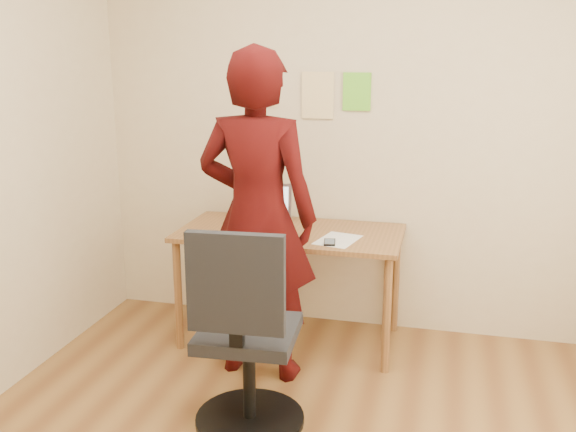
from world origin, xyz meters
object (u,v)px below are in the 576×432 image
(office_chair, at_px, (245,346))
(person, at_px, (257,217))
(phone, at_px, (330,242))
(desk, at_px, (290,244))
(laptop, at_px, (263,217))

(office_chair, bearing_deg, person, 96.95)
(office_chair, xyz_separation_m, person, (-0.12, 0.61, 0.48))
(phone, xyz_separation_m, person, (-0.37, -0.26, 0.20))
(phone, bearing_deg, desk, 135.85)
(desk, bearing_deg, phone, -34.93)
(laptop, distance_m, office_chair, 1.22)
(office_chair, bearing_deg, desk, 88.24)
(office_chair, height_order, person, person)
(laptop, bearing_deg, phone, -40.02)
(laptop, bearing_deg, desk, -32.31)
(phone, relative_size, office_chair, 0.13)
(laptop, height_order, office_chair, office_chair)
(desk, relative_size, phone, 10.03)
(laptop, distance_m, person, 0.58)
(desk, height_order, laptop, laptop)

